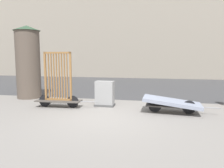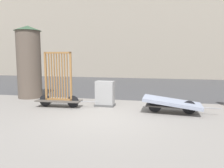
# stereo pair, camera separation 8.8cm
# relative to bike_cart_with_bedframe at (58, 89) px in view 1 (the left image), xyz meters

# --- Properties ---
(ground_plane) EXTENTS (60.00, 60.00, 0.00)m
(ground_plane) POSITION_rel_bike_cart_with_bedframe_xyz_m (2.13, -1.17, -0.72)
(ground_plane) COLOR gray
(road_strip) EXTENTS (56.00, 10.93, 0.01)m
(road_strip) POSITION_rel_bike_cart_with_bedframe_xyz_m (2.13, 7.41, -0.72)
(road_strip) COLOR #424244
(road_strip) RESTS_ON ground_plane
(building_facade) EXTENTS (48.00, 4.00, 10.38)m
(building_facade) POSITION_rel_bike_cart_with_bedframe_xyz_m (2.13, 14.87, 4.47)
(building_facade) COLOR #9E9384
(building_facade) RESTS_ON ground_plane
(bike_cart_with_bedframe) EXTENTS (2.49, 0.67, 2.15)m
(bike_cart_with_bedframe) POSITION_rel_bike_cart_with_bedframe_xyz_m (0.00, 0.00, 0.00)
(bike_cart_with_bedframe) COLOR #4C4742
(bike_cart_with_bedframe) RESTS_ON ground_plane
(bike_cart_with_mattress) EXTENTS (2.59, 1.01, 0.56)m
(bike_cart_with_mattress) POSITION_rel_bike_cart_with_bedframe_xyz_m (4.28, -0.00, -0.36)
(bike_cart_with_mattress) COLOR #4C4742
(bike_cart_with_mattress) RESTS_ON ground_plane
(utility_cabinet) EXTENTS (0.78, 0.50, 1.00)m
(utility_cabinet) POSITION_rel_bike_cart_with_bedframe_xyz_m (1.71, 0.60, -0.26)
(utility_cabinet) COLOR #4C4C4C
(utility_cabinet) RESTS_ON ground_plane
(advertising_column) EXTENTS (1.26, 1.26, 3.43)m
(advertising_column) POSITION_rel_bike_cart_with_bedframe_xyz_m (-2.31, 1.59, 1.02)
(advertising_column) COLOR brown
(advertising_column) RESTS_ON ground_plane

